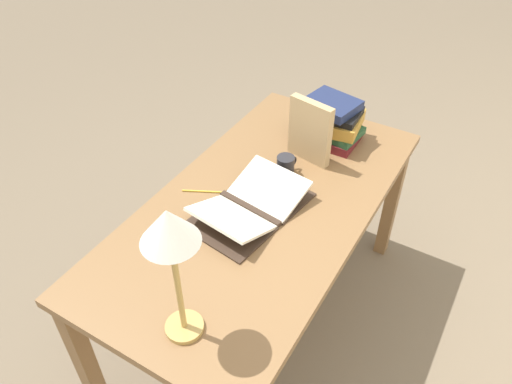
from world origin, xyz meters
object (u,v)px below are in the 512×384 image
book_stack_tall (330,121)px  coffee_mug (286,166)px  book_standing_upright (310,131)px  reading_lamp (170,238)px  pencil (203,191)px  open_book (250,206)px

book_stack_tall → coffee_mug: book_stack_tall is taller
book_standing_upright → coffee_mug: (0.14, -0.03, -0.10)m
coffee_mug → book_stack_tall: bearing=172.1°
reading_lamp → coffee_mug: reading_lamp is taller
reading_lamp → book_stack_tall: bearing=-177.6°
pencil → book_stack_tall: bearing=155.5°
coffee_mug → pencil: coffee_mug is taller
open_book → book_stack_tall: size_ratio=1.69×
open_book → book_standing_upright: 0.43m
pencil → open_book: bearing=90.7°
book_stack_tall → coffee_mug: bearing=-7.9°
book_standing_upright → coffee_mug: 0.18m
book_standing_upright → reading_lamp: 0.99m
open_book → book_standing_upright: book_standing_upright is taller
reading_lamp → open_book: bearing=-169.4°
open_book → pencil: 0.22m
open_book → reading_lamp: 0.67m
open_book → pencil: open_book is taller
open_book → pencil: bearing=-81.3°
pencil → reading_lamp: bearing=30.4°
reading_lamp → book_standing_upright: bearing=-176.4°
coffee_mug → pencil: size_ratio=0.67×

